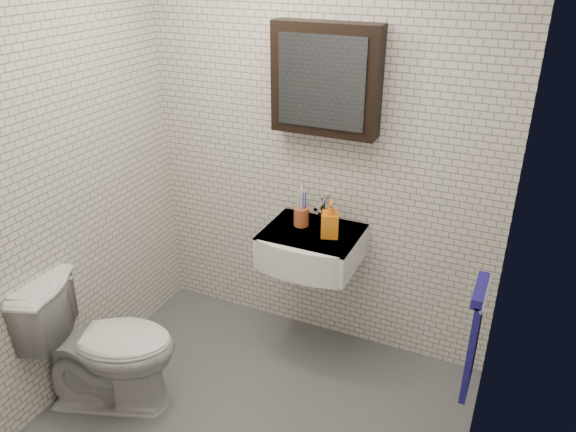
{
  "coord_description": "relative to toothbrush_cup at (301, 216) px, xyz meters",
  "views": [
    {
      "loc": [
        1.13,
        -1.93,
        2.36
      ],
      "look_at": [
        0.04,
        0.45,
        1.09
      ],
      "focal_mm": 35.0,
      "sensor_mm": 36.0,
      "label": 1
    }
  ],
  "objects": [
    {
      "name": "ground",
      "position": [
        0.04,
        -0.82,
        -0.91
      ],
      "size": [
        2.2,
        2.0,
        0.01
      ],
      "primitive_type": "cube",
      "color": "#52545A",
      "rests_on": "ground"
    },
    {
      "name": "toilet",
      "position": [
        -0.76,
        -0.94,
        -0.52
      ],
      "size": [
        0.87,
        0.67,
        0.79
      ],
      "primitive_type": "imported",
      "rotation": [
        0.0,
        0.0,
        1.9
      ],
      "color": "silver",
      "rests_on": "ground"
    },
    {
      "name": "room_shell",
      "position": [
        0.04,
        -0.82,
        0.55
      ],
      "size": [
        2.22,
        2.02,
        2.51
      ],
      "color": "silver",
      "rests_on": "ground"
    },
    {
      "name": "washbasin",
      "position": [
        0.09,
        -0.09,
        -0.16
      ],
      "size": [
        0.55,
        0.5,
        0.2
      ],
      "color": "white",
      "rests_on": "room_shell"
    },
    {
      "name": "toothbrush_cup",
      "position": [
        0.0,
        0.0,
        0.0
      ],
      "size": [
        0.11,
        0.11,
        0.25
      ],
      "rotation": [
        0.0,
        0.0,
        0.27
      ],
      "color": "#A04C28",
      "rests_on": "washbasin"
    },
    {
      "name": "towel_rail",
      "position": [
        1.08,
        -0.47,
        -0.19
      ],
      "size": [
        0.09,
        0.3,
        0.58
      ],
      "color": "silver",
      "rests_on": "room_shell"
    },
    {
      "name": "faucet",
      "position": [
        0.09,
        0.11,
        0.01
      ],
      "size": [
        0.06,
        0.2,
        0.15
      ],
      "color": "silver",
      "rests_on": "washbasin"
    },
    {
      "name": "mirror_cabinet",
      "position": [
        0.09,
        0.11,
        0.79
      ],
      "size": [
        0.6,
        0.15,
        0.6
      ],
      "color": "black",
      "rests_on": "room_shell"
    },
    {
      "name": "soap_bottle",
      "position": [
        0.2,
        -0.06,
        0.05
      ],
      "size": [
        0.12,
        0.13,
        0.22
      ],
      "primitive_type": "imported",
      "rotation": [
        0.0,
        0.0,
        0.31
      ],
      "color": "orange",
      "rests_on": "washbasin"
    }
  ]
}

